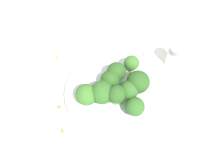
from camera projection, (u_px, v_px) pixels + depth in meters
ground_plane at (112, 97)px, 0.50m from camera, size 3.00×3.00×0.00m
bowl at (112, 94)px, 0.49m from camera, size 0.21×0.21×0.03m
broccoli_floret_0 at (135, 107)px, 0.43m from camera, size 0.04×0.04×0.05m
broccoli_floret_1 at (116, 72)px, 0.46m from camera, size 0.04×0.04×0.06m
broccoli_floret_2 at (119, 94)px, 0.43m from camera, size 0.04×0.04×0.06m
broccoli_floret_3 at (109, 81)px, 0.45m from camera, size 0.04×0.04×0.05m
broccoli_floret_4 at (102, 93)px, 0.44m from camera, size 0.05×0.05×0.06m
broccoli_floret_5 at (129, 90)px, 0.44m from camera, size 0.04×0.04×0.05m
broccoli_floret_6 at (87, 95)px, 0.44m from camera, size 0.04×0.04×0.05m
broccoli_floret_7 at (131, 63)px, 0.48m from camera, size 0.03×0.03×0.05m
broccoli_floret_8 at (138, 82)px, 0.44m from camera, size 0.05×0.05×0.06m
pepper_shaker at (174, 55)px, 0.52m from camera, size 0.03×0.03×0.06m
almond_crumb_0 at (143, 54)px, 0.56m from camera, size 0.01×0.01×0.01m
almond_crumb_1 at (56, 57)px, 0.55m from camera, size 0.01×0.01×0.01m
almond_crumb_2 at (163, 77)px, 0.52m from camera, size 0.01×0.00×0.01m
almond_crumb_3 at (62, 131)px, 0.46m from camera, size 0.01×0.01×0.01m
almond_crumb_4 at (59, 107)px, 0.49m from camera, size 0.01×0.01×0.01m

